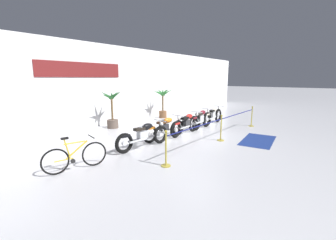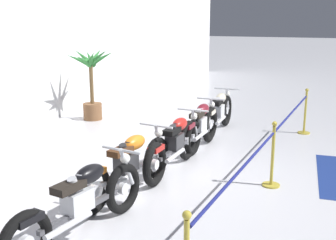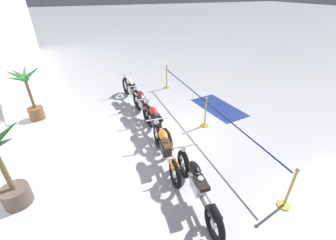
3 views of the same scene
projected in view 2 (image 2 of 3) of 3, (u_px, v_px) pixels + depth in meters
name	position (u px, v px, depth m)	size (l,w,h in m)	color
ground_plane	(201.00, 174.00, 7.22)	(120.00, 120.00, 0.00)	silver
motorcycle_black_0	(81.00, 203.00, 4.98)	(2.35, 0.62, 0.93)	black
motorcycle_orange_1	(129.00, 165.00, 6.28)	(2.30, 0.62, 0.92)	black
motorcycle_red_2	(176.00, 144.00, 7.36)	(2.41, 0.62, 0.93)	black
motorcycle_maroon_3	(200.00, 126.00, 8.49)	(2.18, 0.62, 0.95)	black
motorcycle_cream_4	(219.00, 113.00, 9.71)	(2.33, 0.62, 0.96)	black
potted_palm_left_of_row	(91.00, 82.00, 10.92)	(1.17, 1.10, 1.90)	brown
stanchion_far_left	(254.00, 168.00, 5.47)	(7.04, 0.28, 1.05)	gold
stanchion_mid_left	(272.00, 164.00, 6.61)	(0.28, 0.28, 1.05)	gold
stanchion_mid_right	(305.00, 118.00, 9.71)	(0.28, 0.28, 1.05)	gold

